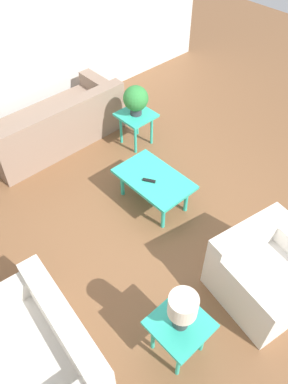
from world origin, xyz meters
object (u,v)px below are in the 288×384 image
object	(u,v)px
loveseat	(37,356)
coffee_table	(154,181)
potted_plant	(136,99)
sofa	(55,126)
side_table_plant	(136,119)
table_lamp	(183,309)
armchair	(264,273)
side_table_lamp	(179,328)

from	to	relation	value
loveseat	coffee_table	xyz separation A→B (m)	(0.83, -2.20, 0.10)
coffee_table	potted_plant	distance (m)	1.33
sofa	side_table_plant	size ratio (longest dim) A/B	4.01
potted_plant	table_lamp	size ratio (longest dim) A/B	1.03
sofa	armchair	size ratio (longest dim) A/B	1.95
coffee_table	side_table_plant	xyz separation A→B (m)	(1.08, -0.67, 0.05)
side_table_plant	potted_plant	world-z (taller)	potted_plant
armchair	side_table_plant	world-z (taller)	armchair
coffee_table	potted_plant	size ratio (longest dim) A/B	2.19
armchair	table_lamp	distance (m)	1.23
sofa	loveseat	xyz separation A→B (m)	(-2.76, 1.98, -0.02)
side_table_lamp	table_lamp	bearing A→B (deg)	135.00
table_lamp	loveseat	bearing A→B (deg)	55.97
coffee_table	side_table_plant	world-z (taller)	side_table_plant
sofa	side_table_lamp	distance (m)	3.60
loveseat	potted_plant	world-z (taller)	potted_plant
coffee_table	table_lamp	size ratio (longest dim) A/B	2.25
coffee_table	table_lamp	xyz separation A→B (m)	(-1.54, 1.15, 0.41)
armchair	potted_plant	bearing A→B (deg)	85.60
coffee_table	sofa	bearing A→B (deg)	6.52
side_table_plant	potted_plant	size ratio (longest dim) A/B	1.19
sofa	side_table_lamp	world-z (taller)	sofa
loveseat	table_lamp	distance (m)	1.37
coffee_table	loveseat	bearing A→B (deg)	110.69
potted_plant	loveseat	bearing A→B (deg)	123.69
sofa	side_table_plant	xyz separation A→B (m)	(-0.85, -0.89, 0.14)
sofa	armchair	xyz separation A→B (m)	(-3.62, -0.18, -0.01)
side_table_plant	armchair	bearing A→B (deg)	165.73
armchair	loveseat	xyz separation A→B (m)	(0.85, 2.16, -0.01)
sofa	armchair	bearing A→B (deg)	92.72
loveseat	coffee_table	world-z (taller)	loveseat
loveseat	table_lamp	bearing A→B (deg)	61.55
armchair	potted_plant	size ratio (longest dim) A/B	2.44
sofa	side_table_plant	bearing A→B (deg)	136.02
loveseat	armchair	bearing A→B (deg)	74.06
sofa	coffee_table	distance (m)	1.94
sofa	potted_plant	size ratio (longest dim) A/B	4.78
armchair	side_table_plant	xyz separation A→B (m)	(2.77, -0.70, 0.15)
loveseat	table_lamp	size ratio (longest dim) A/B	3.24
side_table_lamp	potted_plant	distance (m)	3.21
table_lamp	armchair	bearing A→B (deg)	-97.43
armchair	loveseat	world-z (taller)	same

